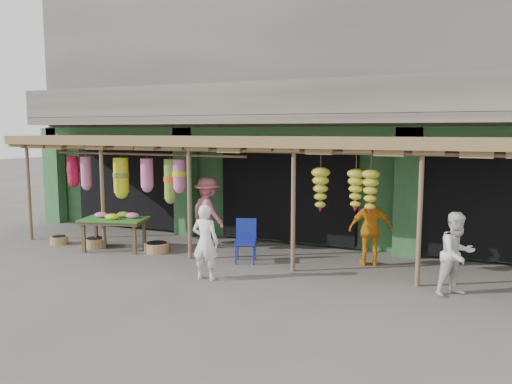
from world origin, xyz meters
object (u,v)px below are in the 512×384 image
at_px(person_right, 457,254).
at_px(person_vendor, 371,229).
at_px(person_front, 205,242).
at_px(flower_table, 115,220).
at_px(blue_chair, 246,238).
at_px(person_shopper, 208,212).

relative_size(person_right, person_vendor, 0.94).
relative_size(person_front, person_right, 0.99).
xyz_separation_m(flower_table, person_front, (3.23, -1.21, 0.00)).
relative_size(blue_chair, person_front, 0.64).
relative_size(flower_table, person_front, 1.16).
bearing_deg(person_shopper, person_right, -168.13).
bearing_deg(person_vendor, flower_table, -12.08).
bearing_deg(blue_chair, person_shopper, 129.09).
distance_m(person_right, person_shopper, 6.07).
relative_size(blue_chair, person_shopper, 0.54).
bearing_deg(person_right, person_shopper, 121.79).
distance_m(flower_table, person_right, 7.79).
bearing_deg(blue_chair, person_vendor, -1.84).
bearing_deg(person_vendor, person_right, 119.09).
bearing_deg(person_front, blue_chair, -99.05).
bearing_deg(person_front, person_vendor, -142.79).
relative_size(person_front, person_vendor, 0.93).
relative_size(flower_table, person_shopper, 0.98).
bearing_deg(person_right, flower_table, 134.12).
bearing_deg(person_vendor, person_shopper, -24.14).
bearing_deg(blue_chair, person_right, -26.80).
bearing_deg(flower_table, person_shopper, 17.28).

